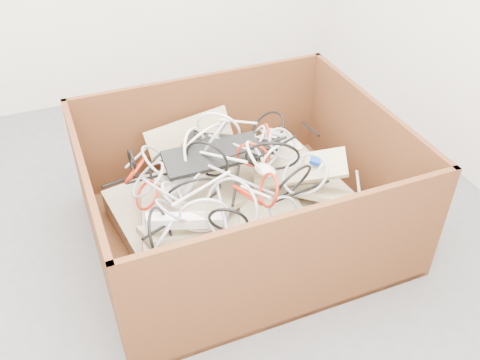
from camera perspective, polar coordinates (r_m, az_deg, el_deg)
name	(u,v)px	position (r m, az deg, el deg)	size (l,w,h in m)	color
ground	(190,242)	(2.43, -5.46, -6.70)	(3.00, 3.00, 0.00)	#505053
cardboard_box	(238,212)	(2.37, -0.23, -3.44)	(1.28, 1.07, 0.58)	#3E210F
keyboard_pile	(241,180)	(2.31, 0.10, -0.01)	(1.02, 0.89, 0.32)	tan
mice_scatter	(264,179)	(2.23, 2.62, 0.16)	(0.79, 0.84, 0.22)	beige
power_strip_left	(193,177)	(2.23, -5.11, 0.30)	(0.27, 0.05, 0.04)	white
power_strip_right	(184,221)	(2.04, -6.07, -4.37)	(0.29, 0.06, 0.04)	white
vga_plug	(315,161)	(2.31, 8.11, 2.07)	(0.04, 0.04, 0.02)	#0C36B9
cable_tangle	(216,171)	(2.16, -2.60, 0.93)	(1.08, 0.88, 0.39)	#97979C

